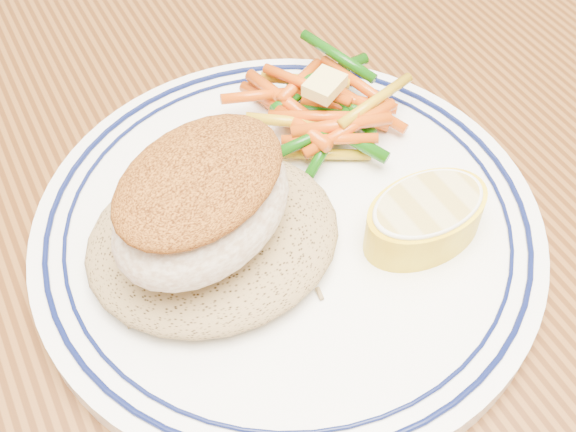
# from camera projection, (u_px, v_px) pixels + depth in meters

# --- Properties ---
(dining_table) EXTENTS (1.50, 0.90, 0.75)m
(dining_table) POSITION_uv_depth(u_px,v_px,m) (364.00, 349.00, 0.46)
(dining_table) COLOR #49260E
(dining_table) RESTS_ON ground
(plate) EXTENTS (0.27, 0.27, 0.02)m
(plate) POSITION_uv_depth(u_px,v_px,m) (288.00, 228.00, 0.39)
(plate) COLOR white
(plate) RESTS_ON dining_table
(rice_pilaf) EXTENTS (0.13, 0.12, 0.03)m
(rice_pilaf) POSITION_uv_depth(u_px,v_px,m) (213.00, 233.00, 0.37)
(rice_pilaf) COLOR olive
(rice_pilaf) RESTS_ON plate
(fish_fillet) EXTENTS (0.12, 0.11, 0.05)m
(fish_fillet) POSITION_uv_depth(u_px,v_px,m) (202.00, 202.00, 0.34)
(fish_fillet) COLOR beige
(fish_fillet) RESTS_ON rice_pilaf
(vegetable_pile) EXTENTS (0.11, 0.11, 0.03)m
(vegetable_pile) POSITION_uv_depth(u_px,v_px,m) (321.00, 107.00, 0.42)
(vegetable_pile) COLOR #BA9013
(vegetable_pile) RESTS_ON plate
(butter_pat) EXTENTS (0.03, 0.03, 0.01)m
(butter_pat) POSITION_uv_depth(u_px,v_px,m) (325.00, 85.00, 0.41)
(butter_pat) COLOR #F9DD79
(butter_pat) RESTS_ON vegetable_pile
(lemon_wedge) EXTENTS (0.07, 0.07, 0.03)m
(lemon_wedge) POSITION_uv_depth(u_px,v_px,m) (425.00, 217.00, 0.37)
(lemon_wedge) COLOR yellow
(lemon_wedge) RESTS_ON plate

